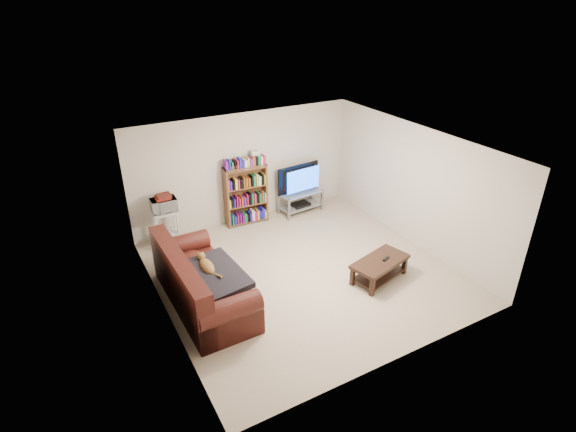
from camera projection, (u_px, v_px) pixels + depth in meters
floor at (303, 272)px, 8.24m from camera, size 5.00×5.00×0.00m
ceiling at (306, 146)px, 7.15m from camera, size 5.00×5.00×0.00m
wall_back at (245, 168)px, 9.64m from camera, size 5.00×0.00×5.00m
wall_front at (405, 290)px, 5.75m from camera, size 5.00×0.00×5.00m
wall_left at (159, 250)px, 6.61m from camera, size 0.00×5.00×5.00m
wall_right at (414, 186)px, 8.78m from camera, size 0.00×5.00×5.00m
sofa at (198, 286)px, 7.26m from camera, size 1.06×2.37×1.00m
blanket at (212, 276)px, 7.12m from camera, size 1.02×1.26×0.19m
cat at (207, 266)px, 7.25m from camera, size 0.27×0.64×0.19m
coffee_table at (380, 266)px, 7.92m from camera, size 1.19×0.80×0.39m
remote at (386, 259)px, 7.89m from camera, size 0.18×0.12×0.02m
tv_stand at (301, 198)px, 10.30m from camera, size 1.04×0.55×0.50m
television at (301, 179)px, 10.09m from camera, size 1.09×0.25×0.62m
dvd_player at (301, 204)px, 10.37m from camera, size 0.43×0.32×0.06m
bookshelf at (246, 194)px, 9.68m from camera, size 0.94×0.34×1.33m
shelf_clutter at (248, 160)px, 9.39m from camera, size 0.68×0.22×0.28m
microwave_stand at (166, 224)px, 8.86m from camera, size 0.50×0.37×0.78m
microwave at (164, 205)px, 8.67m from camera, size 0.49×0.34×0.26m
game_boxes at (163, 198)px, 8.60m from camera, size 0.29×0.26×0.05m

